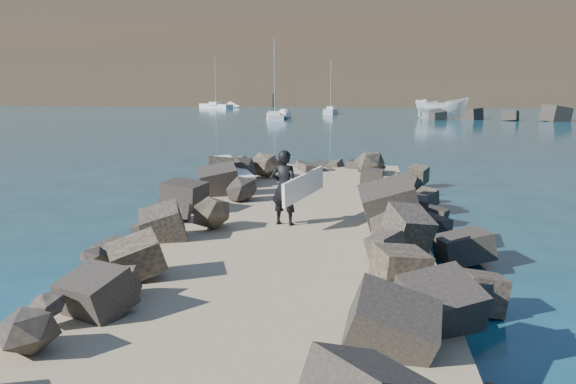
{
  "coord_description": "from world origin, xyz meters",
  "views": [
    {
      "loc": [
        1.64,
        -14.82,
        3.87
      ],
      "look_at": [
        0.0,
        -1.0,
        1.5
      ],
      "focal_mm": 40.0,
      "sensor_mm": 36.0,
      "label": 1
    }
  ],
  "objects_px": {
    "surfer_with_board": "(287,187)",
    "sailboat_b": "(331,111)",
    "surfboard_resting": "(234,171)",
    "boat_imported": "(441,108)"
  },
  "relations": [
    {
      "from": "surfboard_resting",
      "to": "sailboat_b",
      "type": "distance_m",
      "value": 61.7
    },
    {
      "from": "surfboard_resting",
      "to": "surfer_with_board",
      "type": "relative_size",
      "value": 1.09
    },
    {
      "from": "boat_imported",
      "to": "sailboat_b",
      "type": "xyz_separation_m",
      "value": [
        -12.78,
        8.87,
        -0.78
      ]
    },
    {
      "from": "surfboard_resting",
      "to": "boat_imported",
      "type": "height_order",
      "value": "boat_imported"
    },
    {
      "from": "sailboat_b",
      "to": "boat_imported",
      "type": "bearing_deg",
      "value": -34.77
    },
    {
      "from": "surfer_with_board",
      "to": "sailboat_b",
      "type": "height_order",
      "value": "sailboat_b"
    },
    {
      "from": "surfboard_resting",
      "to": "boat_imported",
      "type": "xyz_separation_m",
      "value": [
        12.69,
        52.82,
        0.1
      ]
    },
    {
      "from": "boat_imported",
      "to": "surfer_with_board",
      "type": "distance_m",
      "value": 59.63
    },
    {
      "from": "surfer_with_board",
      "to": "sailboat_b",
      "type": "xyz_separation_m",
      "value": [
        -2.56,
        67.62,
        -1.14
      ]
    },
    {
      "from": "surfboard_resting",
      "to": "sailboat_b",
      "type": "xyz_separation_m",
      "value": [
        -0.09,
        61.69,
        -0.69
      ]
    }
  ]
}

